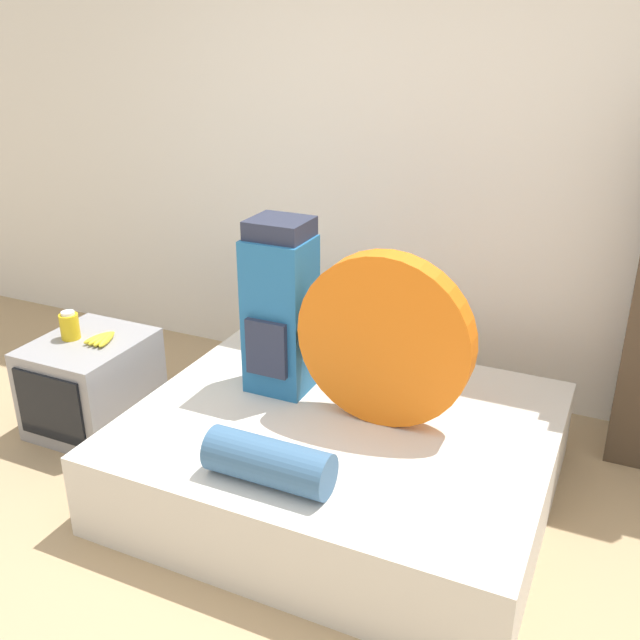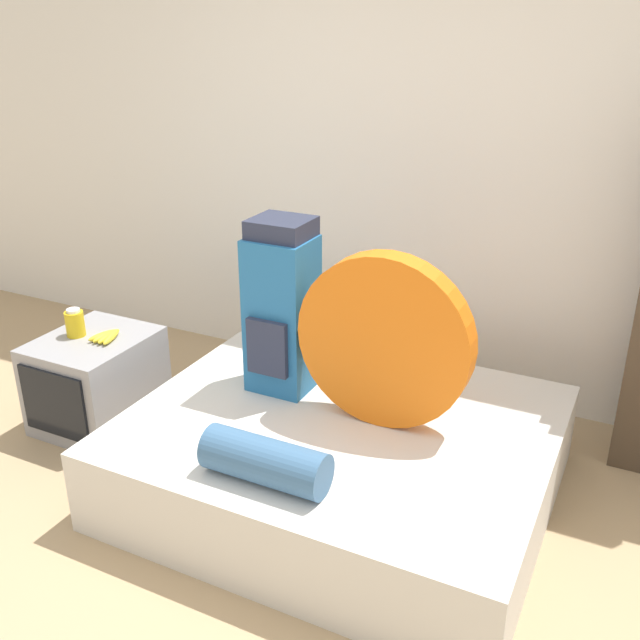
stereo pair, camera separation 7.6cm
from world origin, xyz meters
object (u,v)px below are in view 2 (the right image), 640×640
object	(u,v)px
television	(97,381)
canister	(75,323)
backpack	(282,308)
tent_bag	(385,341)
sleeping_roll	(265,461)

from	to	relation	value
television	canister	world-z (taller)	canister
backpack	tent_bag	distance (m)	0.55
television	canister	distance (m)	0.33
sleeping_roll	tent_bag	bearing A→B (deg)	69.62
tent_bag	sleeping_roll	world-z (taller)	tent_bag
backpack	tent_bag	size ratio (longest dim) A/B	1.07
television	canister	size ratio (longest dim) A/B	4.11
sleeping_roll	canister	bearing A→B (deg)	159.85
television	tent_bag	bearing A→B (deg)	2.96
tent_bag	television	size ratio (longest dim) A/B	1.25
backpack	tent_bag	xyz separation A→B (m)	(0.54, -0.08, -0.02)
sleeping_roll	television	world-z (taller)	sleeping_roll
backpack	television	distance (m)	1.19
tent_bag	sleeping_roll	distance (m)	0.72
tent_bag	canister	bearing A→B (deg)	-177.14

